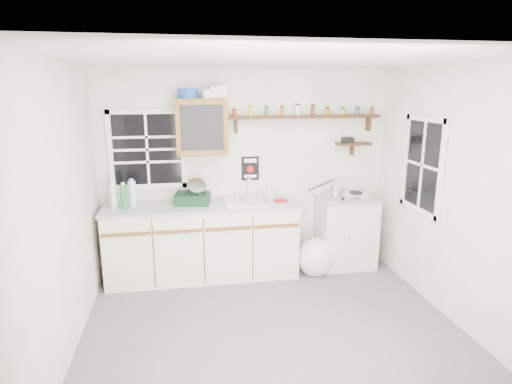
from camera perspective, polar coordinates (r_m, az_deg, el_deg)
room at (r=3.87m, az=2.29°, el=-1.55°), size 3.64×3.24×2.54m
main_cabinet at (r=5.27m, az=-7.10°, el=-6.44°), size 2.31×0.63×0.92m
right_cabinet at (r=5.68m, az=11.79°, el=-5.20°), size 0.73×0.57×0.91m
sink at (r=5.18m, az=-1.32°, el=-1.23°), size 0.52×0.44×0.29m
upper_cabinet at (r=5.12m, az=-7.24°, el=8.64°), size 0.60×0.32×0.65m
upper_cabinet_clutter at (r=5.10m, az=-7.44°, el=12.95°), size 0.55×0.24×0.14m
spice_shelf at (r=5.39m, az=6.47°, el=10.00°), size 1.91×0.18×0.35m
secondary_shelf at (r=5.65m, az=12.61°, el=6.36°), size 0.45×0.16×0.24m
warning_sign at (r=5.39m, az=-0.77°, el=3.17°), size 0.22×0.02×0.30m
window_back at (r=5.30m, az=-14.30°, el=5.50°), size 0.93×0.03×0.98m
window_right at (r=5.00m, az=21.35°, el=3.35°), size 0.03×0.78×1.08m
water_bottles at (r=5.14m, az=-17.18°, el=-0.36°), size 0.28×0.19×0.34m
dish_rack at (r=5.15m, az=-8.32°, el=-0.46°), size 0.46×0.38×0.31m
soap_bottle at (r=5.32m, az=1.78°, el=0.15°), size 0.12×0.12×0.20m
rag at (r=5.22m, az=3.34°, el=-1.16°), size 0.16×0.14×0.02m
hotplate at (r=5.51m, az=11.89°, el=-0.46°), size 0.56×0.34×0.08m
saucepan at (r=5.45m, az=10.55°, el=0.37°), size 0.42×0.21×0.18m
trash_bag at (r=5.44m, az=8.00°, el=-8.59°), size 0.45×0.40×0.51m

